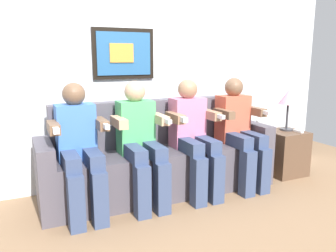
{
  "coord_description": "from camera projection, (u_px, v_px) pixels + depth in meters",
  "views": [
    {
      "loc": [
        -1.26,
        -2.59,
        1.32
      ],
      "look_at": [
        0.0,
        0.15,
        0.7
      ],
      "focal_mm": 36.06,
      "sensor_mm": 36.0,
      "label": 1
    }
  ],
  "objects": [
    {
      "name": "side_table_right",
      "position": [
        285.0,
        153.0,
        3.84
      ],
      "size": [
        0.4,
        0.4,
        0.5
      ],
      "color": "brown",
      "rests_on": "ground_plane"
    },
    {
      "name": "table_lamp",
      "position": [
        288.0,
        99.0,
        3.77
      ],
      "size": [
        0.22,
        0.22,
        0.46
      ],
      "color": "#333338",
      "rests_on": "side_table_right"
    },
    {
      "name": "couch",
      "position": [
        161.0,
        161.0,
        3.31
      ],
      "size": [
        2.29,
        0.58,
        0.9
      ],
      "color": "#514C56",
      "rests_on": "ground_plane"
    },
    {
      "name": "person_right_center",
      "position": [
        193.0,
        133.0,
        3.21
      ],
      "size": [
        0.46,
        0.56,
        1.11
      ],
      "color": "pink",
      "rests_on": "ground_plane"
    },
    {
      "name": "person_rightmost",
      "position": [
        239.0,
        128.0,
        3.43
      ],
      "size": [
        0.46,
        0.56,
        1.11
      ],
      "color": "#D8593F",
      "rests_on": "ground_plane"
    },
    {
      "name": "person_leftmost",
      "position": [
        79.0,
        145.0,
        2.77
      ],
      "size": [
        0.46,
        0.56,
        1.11
      ],
      "color": "#3F72CC",
      "rests_on": "ground_plane"
    },
    {
      "name": "ground_plane",
      "position": [
        175.0,
        204.0,
        3.08
      ],
      "size": [
        6.1,
        6.1,
        0.0
      ],
      "primitive_type": "plane",
      "color": "#8C6B4C"
    },
    {
      "name": "person_left_center",
      "position": [
        140.0,
        139.0,
        2.99
      ],
      "size": [
        0.46,
        0.56,
        1.11
      ],
      "color": "#4CB266",
      "rests_on": "ground_plane"
    },
    {
      "name": "back_wall_assembly",
      "position": [
        143.0,
        59.0,
        3.5
      ],
      "size": [
        4.69,
        0.1,
        2.6
      ],
      "color": "silver",
      "rests_on": "ground_plane"
    },
    {
      "name": "spare_remote_on_table",
      "position": [
        298.0,
        131.0,
        3.74
      ],
      "size": [
        0.04,
        0.13,
        0.02
      ],
      "primitive_type": "cube",
      "color": "white",
      "rests_on": "side_table_right"
    }
  ]
}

